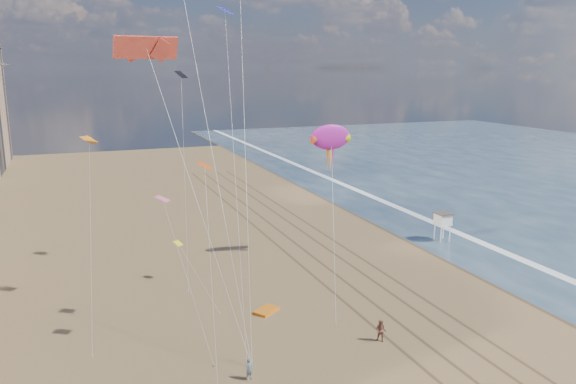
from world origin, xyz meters
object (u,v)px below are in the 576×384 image
object	(u,v)px
lifeguard_stand	(443,219)
grounded_kite	(266,311)
kite_flyer_a	(249,369)
kite_flyer_b	(381,331)
show_kite	(331,137)

from	to	relation	value
lifeguard_stand	grounded_kite	size ratio (longest dim) A/B	1.60
kite_flyer_a	kite_flyer_b	xyz separation A→B (m)	(11.49, 1.58, 0.13)
grounded_kite	kite_flyer_b	distance (m)	10.97
grounded_kite	kite_flyer_a	xyz separation A→B (m)	(-4.74, -10.18, 0.68)
lifeguard_stand	show_kite	world-z (taller)	show_kite
show_kite	lifeguard_stand	bearing A→B (deg)	1.61
kite_flyer_a	kite_flyer_b	world-z (taller)	kite_flyer_b
show_kite	kite_flyer_a	xyz separation A→B (m)	(-16.46, -22.04, -13.13)
lifeguard_stand	grounded_kite	bearing A→B (deg)	-156.15
show_kite	kite_flyer_b	distance (m)	24.75
lifeguard_stand	kite_flyer_a	size ratio (longest dim) A/B	2.26
grounded_kite	kite_flyer_b	size ratio (longest dim) A/B	1.21
lifeguard_stand	kite_flyer_b	bearing A→B (deg)	-135.22
kite_flyer_a	lifeguard_stand	bearing A→B (deg)	11.64
show_kite	kite_flyer_a	distance (m)	30.48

